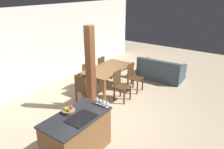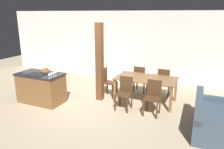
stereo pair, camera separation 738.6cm
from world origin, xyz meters
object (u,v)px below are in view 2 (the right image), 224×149
Objects in this scene: wine_glass_end at (55,72)px; kitchen_island at (41,88)px; couch at (213,120)px; timber_post at (100,63)px; wine_glass_near at (49,74)px; fruit_bowl at (45,70)px; dining_chair_far_left at (140,79)px; dining_chair_head_end at (108,81)px; wine_glass_far at (53,72)px; wine_glass_middle at (51,73)px; dining_chair_near_left at (125,92)px; dining_table at (146,81)px; dining_chair_near_right at (153,97)px; dining_chair_far_right at (164,82)px.

kitchen_island is at bearing 176.26° from wine_glass_end.
couch is 0.70× the size of timber_post.
wine_glass_end is at bearing 90.00° from wine_glass_near.
dining_chair_far_left is at bearing 36.27° from fruit_bowl.
fruit_bowl is at bearing 85.00° from kitchen_island.
dining_chair_head_end is at bearing 57.92° from wine_glass_near.
kitchen_island is 0.85m from wine_glass_far.
wine_glass_end is at bearing -3.74° from kitchen_island.
dining_chair_near_left is (1.86, 0.78, -0.54)m from wine_glass_middle.
couch is (4.14, 0.44, -0.75)m from wine_glass_middle.
dining_chair_near_left is 2.31m from couch.
kitchen_island is 0.84m from wine_glass_end.
dining_table is at bearing 58.66° from couch.
timber_post is (1.50, 0.68, 0.23)m from fruit_bowl.
wine_glass_far is at bearing -165.45° from dining_chair_near_right.
dining_chair_far_left is at bearing 118.79° from dining_table.
wine_glass_near is 1.96m from dining_chair_head_end.
wine_glass_middle is at bearing 40.01° from dining_chair_far_right.
timber_post reaches higher than wine_glass_end.
dining_chair_near_left is (1.86, 0.87, -0.54)m from wine_glass_near.
fruit_bowl is at bearing 36.27° from dining_chair_far_left.
dining_table is 0.85m from dining_chair_far_left.
dining_chair_near_left reaches higher than kitchen_island.
dining_chair_far_left reaches higher than dining_table.
dining_chair_far_left is (1.86, 2.05, -0.54)m from wine_glass_end.
wine_glass_middle is at bearing -163.69° from dining_chair_near_right.
timber_post is (-1.74, -1.11, 0.69)m from dining_chair_far_right.
dining_chair_near_left is 1.66m from dining_chair_far_right.
wine_glass_far is 0.18× the size of dining_chair_head_end.
dining_table is 1.27m from dining_chair_head_end.
wine_glass_middle is 1.88m from dining_chair_head_end.
couch is (1.88, -1.06, -0.39)m from dining_table.
kitchen_island is at bearing -149.41° from timber_post.
dining_chair_far_left and dining_chair_far_right have the same top height.
wine_glass_middle reaches higher than dining_table.
wine_glass_far is 1.38m from timber_post.
wine_glass_end reaches higher than dining_chair_near_right.
wine_glass_far is 0.18× the size of dining_chair_near_right.
wine_glass_near is 1.00× the size of wine_glass_far.
dining_chair_far_left is (0.00, 1.45, 0.00)m from dining_chair_near_left.
wine_glass_far is at bearing -11.88° from kitchen_island.
timber_post reaches higher than dining_chair_head_end.
dining_chair_far_right is at bearing 37.71° from wine_glass_end.
dining_table is at bearing 24.20° from kitchen_island.
dining_chair_near_left and dining_chair_far_right have the same top height.
wine_glass_end is 2.64m from dining_table.
couch is (2.28, -0.33, -0.21)m from dining_chair_near_left.
wine_glass_near reaches higher than fruit_bowl.
wine_glass_near is 1.52m from timber_post.
timber_post reaches higher than dining_chair_far_left.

